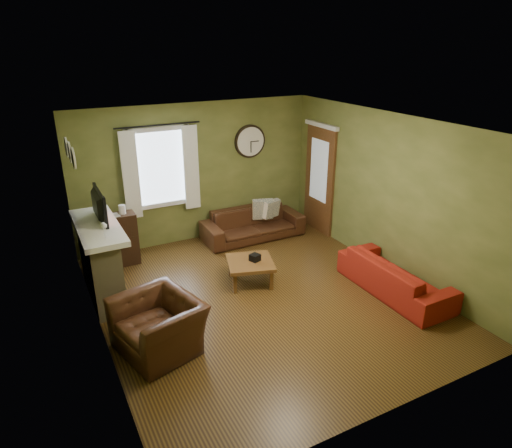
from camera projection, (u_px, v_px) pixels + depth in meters
name	position (u px, v px, depth m)	size (l,w,h in m)	color
floor	(262.00, 298.00, 6.89)	(4.60, 5.20, 0.00)	#442D12
ceiling	(263.00, 125.00, 5.91)	(4.60, 5.20, 0.00)	white
wall_left	(93.00, 251.00, 5.41)	(0.00, 5.20, 2.60)	#61692E
wall_right	(388.00, 194.00, 7.39)	(0.00, 5.20, 2.60)	#61692E
wall_back	(197.00, 173.00, 8.53)	(4.60, 0.00, 2.60)	#61692E
wall_front	(395.00, 309.00, 4.27)	(4.60, 0.00, 2.60)	#61692E
fireplace	(101.00, 264.00, 6.73)	(0.40, 1.40, 1.10)	tan
firebox	(116.00, 276.00, 6.90)	(0.04, 0.60, 0.55)	black
mantel	(97.00, 227.00, 6.52)	(0.58, 1.60, 0.08)	white
tv	(95.00, 210.00, 6.57)	(0.60, 0.08, 0.35)	black
tv_screen	(100.00, 205.00, 6.58)	(0.02, 0.62, 0.36)	#994C3F
medallion_left	(73.00, 158.00, 5.72)	(0.28, 0.28, 0.03)	white
medallion_mid	(70.00, 152.00, 6.01)	(0.28, 0.28, 0.03)	white
medallion_right	(67.00, 147.00, 6.29)	(0.28, 0.28, 0.03)	white
window_pane	(160.00, 168.00, 8.14)	(1.00, 0.02, 1.30)	silver
curtain_rod	(158.00, 125.00, 7.77)	(0.03, 0.03, 1.50)	black
curtain_left	(131.00, 176.00, 7.84)	(0.28, 0.04, 1.55)	white
curtain_right	(191.00, 168.00, 8.31)	(0.28, 0.04, 1.55)	white
wall_clock	(250.00, 141.00, 8.77)	(0.64, 0.06, 0.64)	white
door	(319.00, 180.00, 8.99)	(0.05, 0.90, 2.10)	brown
bookshelf	(114.00, 241.00, 7.75)	(0.77, 0.33, 0.91)	black
book	(109.00, 214.00, 7.49)	(0.16, 0.21, 0.02)	brown
sofa_brown	(253.00, 224.00, 8.89)	(1.97, 0.77, 0.57)	#391E10
pillow_left	(272.00, 209.00, 8.92)	(0.35, 0.11, 0.35)	gray
pillow_right	(263.00, 209.00, 8.90)	(0.40, 0.12, 0.40)	gray
sofa_red	(395.00, 276.00, 6.96)	(1.90, 0.74, 0.55)	maroon
armchair	(159.00, 325.00, 5.67)	(1.04, 0.91, 0.67)	#391E10
coffee_table	(250.00, 272.00, 7.28)	(0.71, 0.71, 0.38)	brown
tissue_box	(255.00, 259.00, 7.21)	(0.14, 0.14, 0.11)	black
wine_glass_a	(105.00, 231.00, 6.02)	(0.07, 0.07, 0.21)	white
wine_glass_b	(104.00, 229.00, 6.11)	(0.07, 0.07, 0.19)	white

